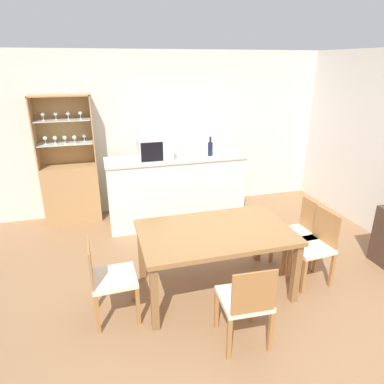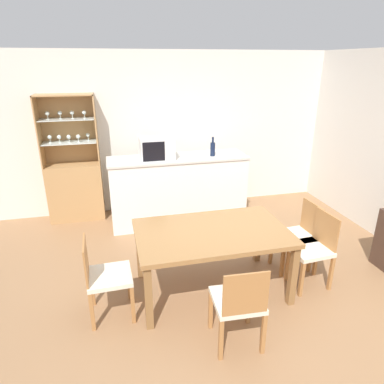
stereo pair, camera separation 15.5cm
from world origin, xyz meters
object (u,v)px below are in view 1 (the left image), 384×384
Objects in this scene: display_cabinet at (71,185)px; dining_chair_side_left_near at (110,278)px; dining_chair_side_right_far at (298,234)px; microwave at (155,149)px; dining_chair_head_near at (246,301)px; dining_table at (215,237)px; wine_bottle at (210,148)px; dining_chair_side_right_near at (313,246)px.

display_cabinet is 2.49m from dining_chair_side_left_near.
microwave is (-1.43, 1.61, 0.76)m from dining_chair_side_right_far.
dining_table is at bearing 93.00° from dining_chair_head_near.
wine_bottle reaches higher than dining_chair_side_right_far.
dining_chair_side_right_far reaches higher than dining_table.
dining_chair_head_near is 1.30m from dining_chair_side_right_near.
display_cabinet is 2.30× the size of dining_chair_side_right_near.
dining_chair_side_left_near is at bearing -112.73° from microwave.
dining_chair_side_right_far is (1.11, 0.15, -0.20)m from dining_table.
dining_chair_side_left_near is 2.25m from dining_chair_side_right_far.
dining_chair_side_right_far is 2.28m from microwave.
dining_chair_side_right_far is at bearing -69.54° from wine_bottle.
dining_chair_head_near is (1.55, -3.11, -0.15)m from display_cabinet.
dining_chair_side_right_near is 2.50m from microwave.
dining_chair_head_near is at bearing 57.44° from dining_chair_side_left_near.
dining_chair_side_left_near is 1.29m from dining_chair_head_near.
microwave is at bearing 32.59° from dining_chair_side_right_near.
dining_chair_head_near is at bearing 116.60° from dining_chair_side_right_near.
dining_table is at bearing -79.91° from microwave.
wine_bottle is (0.52, 2.55, 0.71)m from dining_chair_head_near.
dining_chair_side_right_near is at bearing 176.71° from dining_chair_side_right_far.
dining_chair_side_left_near is at bearing -172.39° from dining_table.
dining_table is at bearing 95.83° from dining_chair_side_left_near.
display_cabinet reaches higher than dining_table.
dining_chair_side_left_near is 1.00× the size of dining_chair_side_right_far.
dining_chair_head_near is (-0.00, -0.81, -0.20)m from dining_table.
dining_table is 1.14m from dining_chair_side_left_near.
dining_chair_side_left_near is 1.00× the size of dining_chair_head_near.
microwave reaches higher than wine_bottle.
display_cabinet is 3.43m from dining_chair_side_right_far.
dining_chair_side_left_near is at bearing 152.38° from dining_chair_head_near.
dining_table is at bearing -106.71° from wine_bottle.
microwave is at bearing 100.09° from dining_table.
display_cabinet is at bearing 47.85° from dining_chair_side_right_far.
dining_chair_side_right_near is 2.95× the size of wine_bottle.
dining_chair_side_left_near is (0.44, -2.45, -0.15)m from display_cabinet.
microwave is 1.69× the size of wine_bottle.
dining_chair_side_left_near and dining_chair_head_near have the same top height.
dining_chair_side_right_near is (-0.00, -0.29, 0.00)m from dining_chair_side_right_far.
wine_bottle is (-0.59, 1.59, 0.71)m from dining_chair_side_right_far.
dining_chair_head_near is at bearing -90.16° from dining_table.
dining_table is 1.14m from dining_chair_side_right_near.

